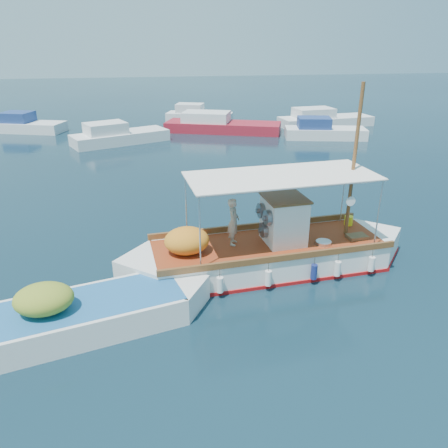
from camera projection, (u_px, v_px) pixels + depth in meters
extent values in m
plane|color=black|center=(265.00, 263.00, 15.17)|extent=(160.00, 160.00, 0.00)
cube|color=white|center=(268.00, 258.00, 14.73)|extent=(7.80, 3.18, 1.12)
cube|color=white|center=(155.00, 272.00, 13.84)|extent=(2.53, 2.53, 1.12)
cube|color=white|center=(368.00, 246.00, 15.63)|extent=(2.53, 2.53, 1.12)
cube|color=#A10F10|center=(267.00, 267.00, 14.86)|extent=(7.91, 3.27, 0.18)
cube|color=maroon|center=(268.00, 244.00, 14.52)|extent=(7.78, 2.97, 0.06)
cube|color=brown|center=(256.00, 226.00, 15.61)|extent=(7.70, 0.76, 0.20)
cube|color=brown|center=(283.00, 258.00, 13.34)|extent=(7.70, 0.76, 0.20)
cube|color=white|center=(284.00, 221.00, 14.33)|extent=(1.33, 1.42, 1.52)
cube|color=brown|center=(285.00, 198.00, 14.02)|extent=(1.44, 1.53, 0.06)
cylinder|color=slate|center=(269.00, 218.00, 13.77)|extent=(0.27, 0.52, 0.51)
cylinder|color=slate|center=(262.00, 210.00, 14.35)|extent=(0.27, 0.52, 0.51)
cylinder|color=slate|center=(265.00, 230.00, 14.28)|extent=(0.27, 0.52, 0.51)
cylinder|color=brown|center=(354.00, 163.00, 14.18)|extent=(0.13, 0.13, 5.08)
cylinder|color=brown|center=(330.00, 177.00, 14.15)|extent=(1.83, 0.24, 0.08)
cylinder|color=silver|center=(186.00, 207.00, 14.46)|extent=(0.05, 0.05, 2.28)
cylinder|color=silver|center=(200.00, 233.00, 12.47)|extent=(0.05, 0.05, 2.28)
cylinder|color=silver|center=(343.00, 192.00, 15.82)|extent=(0.05, 0.05, 2.28)
cylinder|color=silver|center=(378.00, 214.00, 13.83)|extent=(0.05, 0.05, 2.28)
cube|color=white|center=(282.00, 176.00, 13.69)|extent=(6.18, 2.94, 0.04)
ellipsoid|color=orange|center=(187.00, 241.00, 13.70)|extent=(1.52, 1.32, 0.85)
cube|color=yellow|center=(299.00, 227.00, 15.24)|extent=(0.27, 0.20, 0.41)
cylinder|color=yellow|center=(349.00, 221.00, 15.86)|extent=(0.33, 0.33, 0.35)
cube|color=brown|center=(357.00, 237.00, 14.84)|extent=(0.70, 0.51, 0.12)
cylinder|color=#B2B2B2|center=(324.00, 243.00, 14.40)|extent=(0.55, 0.55, 0.12)
cylinder|color=white|center=(351.00, 201.00, 13.44)|extent=(0.31, 0.06, 0.30)
cylinder|color=white|center=(220.00, 285.00, 12.95)|extent=(0.22, 0.22, 0.49)
cylinder|color=navy|center=(314.00, 272.00, 13.67)|extent=(0.22, 0.22, 0.49)
cylinder|color=white|center=(371.00, 264.00, 14.14)|extent=(0.22, 0.22, 0.49)
imported|color=#B0A591|center=(233.00, 222.00, 14.14)|extent=(0.53, 0.66, 1.59)
cube|color=white|center=(85.00, 319.00, 11.65)|extent=(5.52, 3.24, 1.01)
cube|color=white|center=(177.00, 298.00, 12.62)|extent=(1.96, 1.96, 1.01)
cube|color=#215F99|center=(83.00, 304.00, 11.46)|extent=(5.47, 3.02, 0.06)
ellipsoid|color=olive|center=(44.00, 299.00, 10.97)|extent=(1.74, 1.54, 0.74)
cube|color=silver|center=(121.00, 139.00, 32.36)|extent=(7.36, 4.99, 1.00)
cube|color=silver|center=(106.00, 128.00, 31.47)|extent=(3.38, 2.99, 0.80)
cube|color=maroon|center=(223.00, 128.00, 36.19)|extent=(9.78, 5.88, 1.00)
cube|color=silver|center=(206.00, 117.00, 36.07)|extent=(4.35, 3.53, 0.80)
cube|color=silver|center=(325.00, 134.00, 33.89)|extent=(6.45, 3.50, 1.00)
cube|color=navy|center=(314.00, 123.00, 33.58)|extent=(2.80, 2.37, 0.80)
cube|color=silver|center=(325.00, 122.00, 38.68)|extent=(8.49, 3.51, 1.00)
cube|color=silver|center=(314.00, 113.00, 38.01)|extent=(3.53, 2.57, 0.80)
cube|color=silver|center=(29.00, 128.00, 36.21)|extent=(6.25, 4.04, 1.00)
cube|color=navy|center=(17.00, 117.00, 35.98)|extent=(2.83, 2.60, 0.80)
cube|color=silver|center=(200.00, 118.00, 40.73)|extent=(6.36, 3.87, 1.00)
cube|color=silver|center=(190.00, 108.00, 40.51)|extent=(2.84, 2.40, 0.80)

